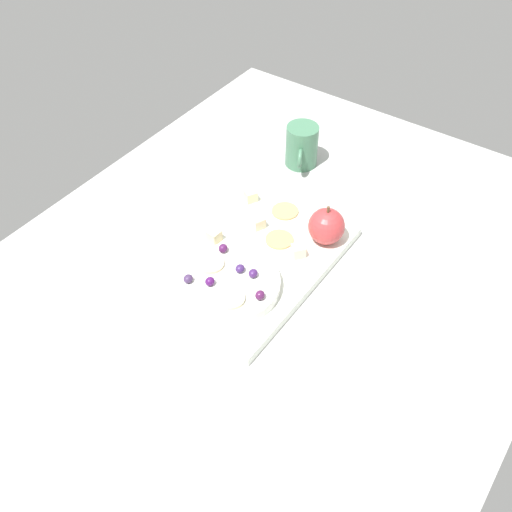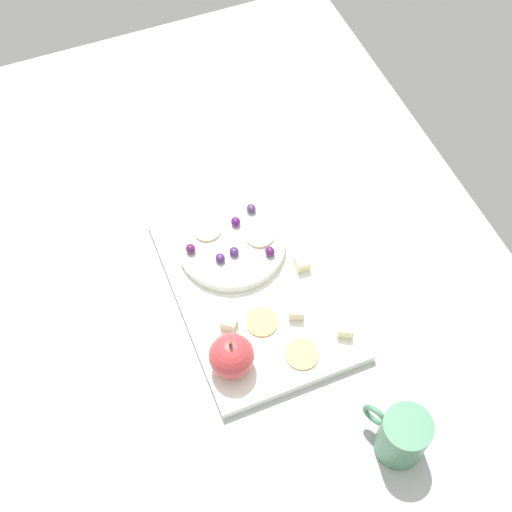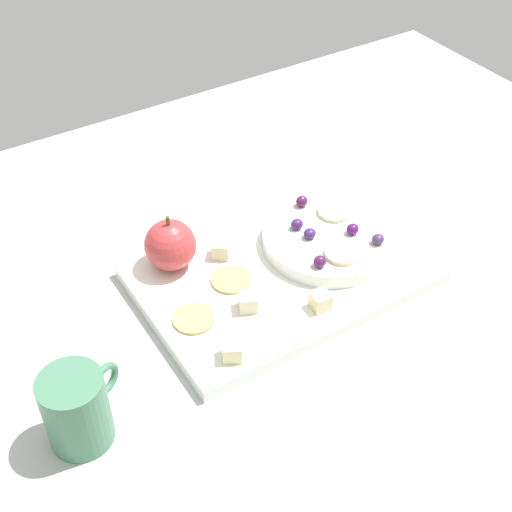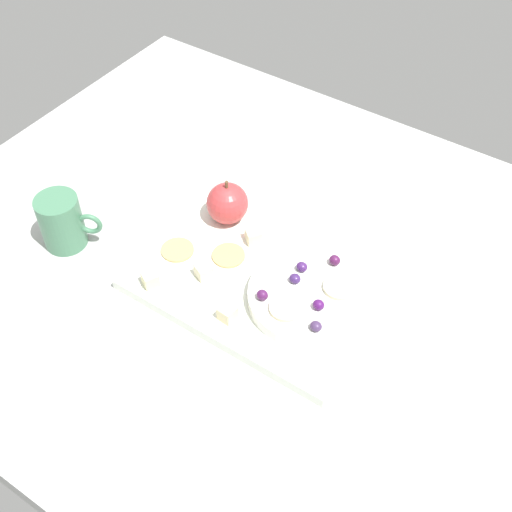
{
  "view_description": "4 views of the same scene",
  "coord_description": "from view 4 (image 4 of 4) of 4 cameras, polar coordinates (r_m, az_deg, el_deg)",
  "views": [
    {
      "loc": [
        -58.81,
        -41.09,
        83.29
      ],
      "look_at": [
        1.88,
        1.55,
        9.04
      ],
      "focal_mm": 43.05,
      "sensor_mm": 36.0,
      "label": 1
    },
    {
      "loc": [
        55.26,
        -16.63,
        100.61
      ],
      "look_at": [
        1.61,
        5.0,
        10.0
      ],
      "focal_mm": 48.59,
      "sensor_mm": 36.0,
      "label": 2
    },
    {
      "loc": [
        42.6,
        59.76,
        67.71
      ],
      "look_at": [
        6.56,
        2.0,
        7.68
      ],
      "focal_mm": 49.69,
      "sensor_mm": 36.0,
      "label": 3
    },
    {
      "loc": [
        -32.16,
        58.01,
        81.94
      ],
      "look_at": [
        4.9,
        3.1,
        9.73
      ],
      "focal_mm": 47.04,
      "sensor_mm": 36.0,
      "label": 4
    }
  ],
  "objects": [
    {
      "name": "cheese_cube_0",
      "position": [
        0.95,
        -2.44,
        -4.9
      ],
      "size": [
        2.41,
        2.41,
        2.23
      ],
      "primitive_type": "cube",
      "rotation": [
        0.0,
        0.0,
        1.49
      ],
      "color": "beige",
      "rests_on": "platter"
    },
    {
      "name": "apple_slice_1",
      "position": [
        0.94,
        2.54,
        -4.45
      ],
      "size": [
        4.71,
        4.71,
        0.6
      ],
      "primitive_type": "cylinder",
      "color": "beige",
      "rests_on": "serving_dish"
    },
    {
      "name": "grape_2",
      "position": [
        0.94,
        5.34,
        -4.15
      ],
      "size": [
        1.7,
        1.53,
        1.51
      ],
      "primitive_type": "ellipsoid",
      "color": "#4C175E",
      "rests_on": "serving_dish"
    },
    {
      "name": "cracker_0",
      "position": [
        1.04,
        -2.36,
        0.05
      ],
      "size": [
        5.15,
        5.15,
        0.4
      ],
      "primitive_type": "cylinder",
      "color": "tan",
      "rests_on": "platter"
    },
    {
      "name": "table",
      "position": [
        1.04,
        3.2,
        -3.0
      ],
      "size": [
        126.59,
        92.2,
        3.74
      ],
      "primitive_type": "cube",
      "color": "#AFB1AE",
      "rests_on": "ground"
    },
    {
      "name": "cheese_cube_3",
      "position": [
        1.0,
        -8.97,
        -1.96
      ],
      "size": [
        3.02,
        3.02,
        2.23
      ],
      "primitive_type": "cube",
      "rotation": [
        0.0,
        0.0,
        1.07
      ],
      "color": "beige",
      "rests_on": "platter"
    },
    {
      "name": "apple_whole",
      "position": [
        1.07,
        -2.45,
        4.5
      ],
      "size": [
        6.73,
        6.73,
        6.73
      ],
      "primitive_type": "sphere",
      "color": "#BD393B",
      "rests_on": "platter"
    },
    {
      "name": "cup",
      "position": [
        1.09,
        -16.16,
        2.82
      ],
      "size": [
        9.43,
        6.81,
        9.08
      ],
      "color": "#457B5A",
      "rests_on": "table"
    },
    {
      "name": "cheese_cube_2",
      "position": [
        1.05,
        -0.23,
        1.71
      ],
      "size": [
        3.13,
        3.13,
        2.23
      ],
      "primitive_type": "cube",
      "rotation": [
        0.0,
        0.0,
        0.9
      ],
      "color": "beige",
      "rests_on": "platter"
    },
    {
      "name": "apple_slice_0",
      "position": [
        0.97,
        7.14,
        -2.56
      ],
      "size": [
        4.71,
        4.71,
        0.6
      ],
      "primitive_type": "cylinder",
      "color": "beige",
      "rests_on": "serving_dish"
    },
    {
      "name": "serving_dish",
      "position": [
        0.97,
        4.48,
        -3.44
      ],
      "size": [
        17.69,
        17.69,
        1.99
      ],
      "primitive_type": "cylinder",
      "color": "white",
      "rests_on": "platter"
    },
    {
      "name": "cracker_1",
      "position": [
        1.05,
        -6.7,
        0.51
      ],
      "size": [
        5.15,
        5.15,
        0.4
      ],
      "primitive_type": "cylinder",
      "color": "tan",
      "rests_on": "platter"
    },
    {
      "name": "apple_stem",
      "position": [
        1.05,
        -2.52,
        6.09
      ],
      "size": [
        0.5,
        0.5,
        1.2
      ],
      "primitive_type": "cylinder",
      "color": "brown",
      "rests_on": "apple_whole"
    },
    {
      "name": "cheese_cube_1",
      "position": [
        1.0,
        -4.48,
        -1.28
      ],
      "size": [
        2.94,
        2.94,
        2.23
      ],
      "primitive_type": "cube",
      "rotation": [
        0.0,
        0.0,
        1.15
      ],
      "color": "beige",
      "rests_on": "platter"
    },
    {
      "name": "grape_1",
      "position": [
        0.92,
        5.12,
        -5.97
      ],
      "size": [
        1.7,
        1.53,
        1.41
      ],
      "primitive_type": "ellipsoid",
      "color": "#462F58",
      "rests_on": "serving_dish"
    },
    {
      "name": "grape_5",
      "position": [
        0.95,
        0.54,
        -3.33
      ],
      "size": [
        1.7,
        1.53,
        1.59
      ],
      "primitive_type": "ellipsoid",
      "color": "#4E1C51",
      "rests_on": "serving_dish"
    },
    {
      "name": "grape_3",
      "position": [
        0.97,
        3.33,
        -1.93
      ],
      "size": [
        1.7,
        1.53,
        1.37
      ],
      "primitive_type": "ellipsoid",
      "color": "#402561",
      "rests_on": "serving_dish"
    },
    {
      "name": "platter",
      "position": [
        1.01,
        0.25,
        -2.46
      ],
      "size": [
        36.56,
        24.59,
        1.83
      ],
      "primitive_type": "cube",
      "color": "white",
      "rests_on": "table"
    },
    {
      "name": "grape_0",
      "position": [
        1.0,
        6.71,
        -0.36
      ],
      "size": [
        1.7,
        1.53,
        1.61
      ],
      "primitive_type": "ellipsoid",
      "color": "#501B4A",
      "rests_on": "serving_dish"
    },
    {
      "name": "grape_4",
      "position": [
        0.99,
        3.8,
        -1.06
      ],
      "size": [
        1.7,
        1.53,
        1.44
      ],
      "primitive_type": "ellipsoid",
      "color": "#442161",
      "rests_on": "serving_dish"
    }
  ]
}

